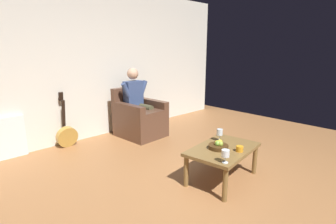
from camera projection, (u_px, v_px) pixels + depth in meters
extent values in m
plane|color=#97633A|center=(237.00, 202.00, 2.91)|extent=(7.57, 7.57, 0.00)
cube|color=silver|center=(91.00, 64.00, 4.82)|extent=(6.70, 0.06, 2.76)
cube|color=brown|center=(141.00, 125.00, 5.08)|extent=(0.77, 0.88, 0.44)
cube|color=brown|center=(142.00, 112.00, 4.98)|extent=(0.51, 0.74, 0.10)
cube|color=brown|center=(151.00, 105.00, 5.21)|extent=(0.17, 0.84, 0.24)
cube|color=brown|center=(128.00, 111.00, 4.79)|extent=(0.17, 0.84, 0.24)
cube|color=brown|center=(128.00, 99.00, 5.21)|extent=(0.73, 0.16, 0.49)
cube|color=#384A77|center=(133.00, 94.00, 5.07)|extent=(0.38, 0.20, 0.52)
sphere|color=tan|center=(133.00, 74.00, 4.98)|extent=(0.22, 0.22, 0.22)
cylinder|color=#49462D|center=(145.00, 107.00, 5.08)|extent=(0.15, 0.40, 0.13)
cylinder|color=#49462D|center=(152.00, 123.00, 5.01)|extent=(0.12, 0.12, 0.54)
cylinder|color=#384A77|center=(143.00, 88.00, 5.16)|extent=(0.20, 0.10, 0.29)
cylinder|color=#49462D|center=(136.00, 109.00, 4.92)|extent=(0.15, 0.40, 0.13)
cylinder|color=#49462D|center=(143.00, 126.00, 4.86)|extent=(0.12, 0.12, 0.54)
cylinder|color=#384A77|center=(126.00, 90.00, 4.86)|extent=(0.20, 0.10, 0.29)
cube|color=brown|center=(223.00, 149.00, 3.33)|extent=(1.04, 0.75, 0.04)
cylinder|color=brown|center=(255.00, 160.00, 3.55)|extent=(0.06, 0.06, 0.40)
cylinder|color=brown|center=(225.00, 185.00, 2.89)|extent=(0.06, 0.06, 0.40)
cylinder|color=brown|center=(220.00, 150.00, 3.87)|extent=(0.06, 0.06, 0.40)
cylinder|color=brown|center=(186.00, 171.00, 3.21)|extent=(0.06, 0.06, 0.40)
cylinder|color=#B4893A|center=(67.00, 137.00, 4.52)|extent=(0.36, 0.15, 0.37)
cylinder|color=black|center=(68.00, 136.00, 4.48)|extent=(0.10, 0.02, 0.10)
cube|color=black|center=(63.00, 113.00, 4.47)|extent=(0.05, 0.10, 0.46)
cube|color=black|center=(61.00, 96.00, 4.43)|extent=(0.07, 0.05, 0.14)
cube|color=white|center=(5.00, 138.00, 3.99)|extent=(0.57, 0.06, 0.65)
cylinder|color=silver|center=(219.00, 141.00, 3.57)|extent=(0.07, 0.07, 0.01)
cylinder|color=silver|center=(219.00, 138.00, 3.56)|extent=(0.01, 0.01, 0.08)
cylinder|color=silver|center=(220.00, 132.00, 3.55)|extent=(0.08, 0.08, 0.08)
cylinder|color=#590C19|center=(220.00, 134.00, 3.55)|extent=(0.07, 0.07, 0.03)
cylinder|color=silver|center=(225.00, 162.00, 2.89)|extent=(0.07, 0.07, 0.01)
cylinder|color=silver|center=(225.00, 159.00, 2.88)|extent=(0.01, 0.01, 0.07)
cylinder|color=silver|center=(225.00, 153.00, 2.87)|extent=(0.09, 0.09, 0.08)
cylinder|color=#590C19|center=(225.00, 155.00, 2.87)|extent=(0.08, 0.08, 0.03)
cylinder|color=#412A13|center=(218.00, 147.00, 3.29)|extent=(0.25, 0.25, 0.05)
sphere|color=#7EB43F|center=(218.00, 144.00, 3.27)|extent=(0.07, 0.07, 0.07)
sphere|color=olive|center=(220.00, 144.00, 3.26)|extent=(0.07, 0.07, 0.07)
sphere|color=gold|center=(220.00, 142.00, 3.32)|extent=(0.07, 0.07, 0.07)
sphere|color=gold|center=(217.00, 143.00, 3.29)|extent=(0.07, 0.07, 0.07)
cylinder|color=orange|center=(240.00, 149.00, 3.20)|extent=(0.09, 0.09, 0.07)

